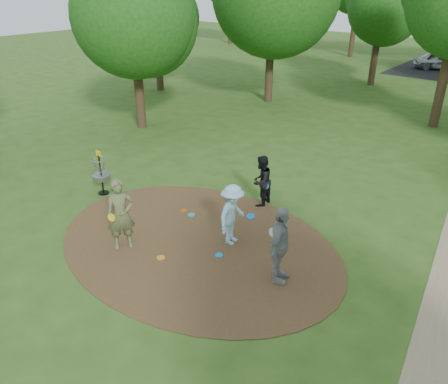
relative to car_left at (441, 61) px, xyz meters
The scene contains 13 objects.
ground 30.65m from the car_left, 86.43° to the right, with size 100.00×100.00×0.00m, color #2D5119.
dirt_clearing 30.65m from the car_left, 86.43° to the right, with size 8.40×8.40×0.02m, color #47301C.
player_observer_with_disc 31.94m from the car_left, 89.12° to the right, with size 0.80×0.86×1.98m.
player_throwing_with_disc 30.06m from the car_left, 84.94° to the right, with size 1.12×1.21×1.73m.
player_walking_with_disc 27.69m from the car_left, 85.89° to the right, with size 0.70×0.86×1.66m.
player_waiting_with_disc 30.91m from the car_left, 81.58° to the right, with size 0.80×1.25×1.97m.
disc_ground_cyan 29.56m from the car_left, 88.53° to the right, with size 0.22×0.22×0.02m, color #17B1B8.
disc_ground_blue 30.82m from the car_left, 84.80° to the right, with size 0.22×0.22×0.02m, color #0D86EA.
disc_ground_red 29.51m from the car_left, 89.24° to the right, with size 0.22×0.22×0.02m, color #C74813.
car_left is the anchor object (origin of this frame).
disc_ground_orange 31.77m from the car_left, 86.95° to the right, with size 0.22×0.22×0.02m, color orange.
disc_golf_basket 30.39m from the car_left, 94.89° to the right, with size 0.63×0.63×1.54m.
tree_ring 21.89m from the car_left, 83.10° to the right, with size 36.86×45.24×9.04m.
Camera 1 is at (6.95, -7.41, 6.57)m, focal length 35.00 mm.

